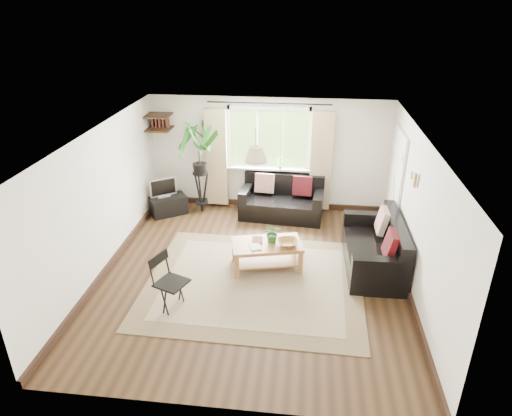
# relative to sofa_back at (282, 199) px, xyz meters

# --- Properties ---
(floor) EXTENTS (5.50, 5.50, 0.00)m
(floor) POSITION_rel_sofa_back_xyz_m (-0.33, -2.27, -0.40)
(floor) COLOR black
(floor) RESTS_ON ground
(ceiling) EXTENTS (5.50, 5.50, 0.00)m
(ceiling) POSITION_rel_sofa_back_xyz_m (-0.33, -2.27, 2.00)
(ceiling) COLOR white
(ceiling) RESTS_ON floor
(wall_back) EXTENTS (5.00, 0.02, 2.40)m
(wall_back) POSITION_rel_sofa_back_xyz_m (-0.33, 0.48, 0.80)
(wall_back) COLOR silver
(wall_back) RESTS_ON floor
(wall_front) EXTENTS (5.00, 0.02, 2.40)m
(wall_front) POSITION_rel_sofa_back_xyz_m (-0.33, -5.02, 0.80)
(wall_front) COLOR silver
(wall_front) RESTS_ON floor
(wall_left) EXTENTS (0.02, 5.50, 2.40)m
(wall_left) POSITION_rel_sofa_back_xyz_m (-2.83, -2.27, 0.80)
(wall_left) COLOR silver
(wall_left) RESTS_ON floor
(wall_right) EXTENTS (0.02, 5.50, 2.40)m
(wall_right) POSITION_rel_sofa_back_xyz_m (2.17, -2.27, 0.80)
(wall_right) COLOR silver
(wall_right) RESTS_ON floor
(rug) EXTENTS (3.54, 3.05, 0.02)m
(rug) POSITION_rel_sofa_back_xyz_m (-0.29, -2.49, -0.39)
(rug) COLOR #BDB392
(rug) RESTS_ON floor
(window) EXTENTS (2.50, 0.16, 2.16)m
(window) POSITION_rel_sofa_back_xyz_m (-0.33, 0.44, 1.15)
(window) COLOR white
(window) RESTS_ON wall_back
(door) EXTENTS (0.06, 0.96, 2.06)m
(door) POSITION_rel_sofa_back_xyz_m (2.14, -0.57, 0.60)
(door) COLOR silver
(door) RESTS_ON wall_right
(corner_shelf) EXTENTS (0.50, 0.50, 0.34)m
(corner_shelf) POSITION_rel_sofa_back_xyz_m (-2.58, 0.23, 1.49)
(corner_shelf) COLOR black
(corner_shelf) RESTS_ON wall_back
(pendant_lamp) EXTENTS (0.36, 0.36, 0.54)m
(pendant_lamp) POSITION_rel_sofa_back_xyz_m (-0.33, -1.87, 1.65)
(pendant_lamp) COLOR beige
(pendant_lamp) RESTS_ON ceiling
(wall_sconce) EXTENTS (0.12, 0.12, 0.28)m
(wall_sconce) POSITION_rel_sofa_back_xyz_m (2.10, -1.97, 1.34)
(wall_sconce) COLOR beige
(wall_sconce) RESTS_ON wall_right
(sofa_back) EXTENTS (1.76, 0.99, 0.80)m
(sofa_back) POSITION_rel_sofa_back_xyz_m (0.00, 0.00, 0.00)
(sofa_back) COLOR black
(sofa_back) RESTS_ON floor
(sofa_right) EXTENTS (1.80, 0.92, 0.84)m
(sofa_right) POSITION_rel_sofa_back_xyz_m (1.67, -1.79, 0.02)
(sofa_right) COLOR black
(sofa_right) RESTS_ON floor
(coffee_table) EXTENTS (1.28, 0.89, 0.48)m
(coffee_table) POSITION_rel_sofa_back_xyz_m (-0.13, -2.02, -0.16)
(coffee_table) COLOR brown
(coffee_table) RESTS_ON floor
(table_plant) EXTENTS (0.36, 0.33, 0.33)m
(table_plant) POSITION_rel_sofa_back_xyz_m (-0.04, -1.94, 0.24)
(table_plant) COLOR #285A24
(table_plant) RESTS_ON coffee_table
(bowl) EXTENTS (0.42, 0.42, 0.09)m
(bowl) POSITION_rel_sofa_back_xyz_m (0.23, -2.04, 0.12)
(bowl) COLOR olive
(bowl) RESTS_ON coffee_table
(book_a) EXTENTS (0.25, 0.29, 0.02)m
(book_a) POSITION_rel_sofa_back_xyz_m (-0.39, -2.19, 0.09)
(book_a) COLOR white
(book_a) RESTS_ON coffee_table
(book_b) EXTENTS (0.19, 0.25, 0.02)m
(book_b) POSITION_rel_sofa_back_xyz_m (-0.38, -1.95, 0.09)
(book_b) COLOR brown
(book_b) RESTS_ON coffee_table
(tv_stand) EXTENTS (0.84, 0.76, 0.40)m
(tv_stand) POSITION_rel_sofa_back_xyz_m (-2.40, -0.15, -0.20)
(tv_stand) COLOR black
(tv_stand) RESTS_ON floor
(tv) EXTENTS (0.57, 0.48, 0.43)m
(tv) POSITION_rel_sofa_back_xyz_m (-2.48, -0.15, 0.21)
(tv) COLOR #A5A5AA
(tv) RESTS_ON tv_stand
(palm_stand) EXTENTS (0.91, 0.91, 1.93)m
(palm_stand) POSITION_rel_sofa_back_xyz_m (-1.72, 0.05, 0.57)
(palm_stand) COLOR black
(palm_stand) RESTS_ON floor
(folding_chair) EXTENTS (0.59, 0.59, 0.87)m
(folding_chair) POSITION_rel_sofa_back_xyz_m (-1.40, -3.30, 0.04)
(folding_chair) COLOR black
(folding_chair) RESTS_ON floor
(sill_plant) EXTENTS (0.14, 0.10, 0.27)m
(sill_plant) POSITION_rel_sofa_back_xyz_m (-0.08, 0.36, 0.67)
(sill_plant) COLOR #2D6023
(sill_plant) RESTS_ON window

